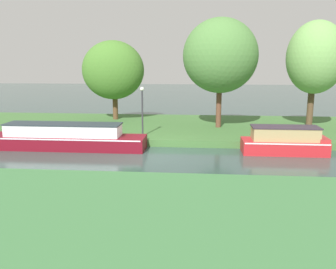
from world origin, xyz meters
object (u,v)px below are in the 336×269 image
Objects in this scene: red_barge at (285,141)px; willow_tree_right at (316,58)px; willow_tree_left at (113,70)px; mooring_post_near at (118,133)px; willow_tree_centre at (220,56)px; lamp_post at (142,105)px; maroon_narrowboat at (60,138)px.

willow_tree_right reaches higher than red_barge.
mooring_post_near is at bearing -74.72° from willow_tree_left.
willow_tree_centre reaches higher than mooring_post_near.
red_barge is 1.48× the size of lamp_post.
willow_tree_left is at bearing 118.12° from lamp_post.
willow_tree_right is 2.39× the size of lamp_post.
maroon_narrowboat is at bearing -157.04° from lamp_post.
red_barge is 12.26m from maroon_narrowboat.
red_barge is 8.26m from lamp_post.
willow_tree_centre is 12.66× the size of mooring_post_near.
red_barge is 7.52m from willow_tree_centre.
lamp_post is (3.10, -5.80, -1.90)m from willow_tree_left.
maroon_narrowboat is 17.23× the size of mooring_post_near.
maroon_narrowboat is 3.33× the size of lamp_post.
lamp_post is at bearing 26.27° from mooring_post_near.
maroon_narrowboat is (-12.26, 0.00, -0.04)m from red_barge.
maroon_narrowboat reaches higher than mooring_post_near.
mooring_post_near is at bearing -153.73° from lamp_post.
red_barge is 0.73× the size of willow_tree_left.
willow_tree_centre is at bearing 34.76° from lamp_post.
willow_tree_right is (2.94, 5.52, 4.38)m from red_barge.
willow_tree_right is 12.34× the size of mooring_post_near.
lamp_post is at bearing -145.24° from willow_tree_centre.
red_barge is at bearing 0.00° from maroon_narrowboat.
mooring_post_near is at bearing -160.40° from willow_tree_right.
willow_tree_right reaches higher than willow_tree_left.
lamp_post is 5.17× the size of mooring_post_near.
red_barge is 0.62× the size of willow_tree_right.
willow_tree_centre is 6.18m from willow_tree_right.
willow_tree_left is 10.45× the size of mooring_post_near.
mooring_post_near is (-1.34, -0.66, -1.56)m from lamp_post.
willow_tree_right reaches higher than lamp_post.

